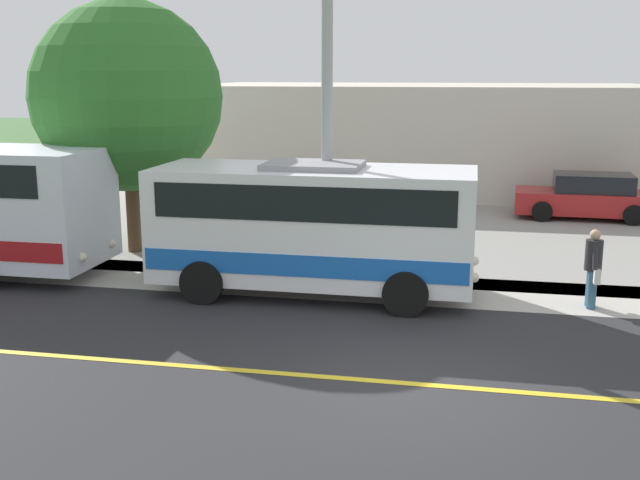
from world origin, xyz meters
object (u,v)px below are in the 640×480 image
at_px(pedestrian_with_bags, 593,266).
at_px(parked_car_near, 587,197).
at_px(street_light_pole, 326,94).
at_px(tree_curbside, 127,97).
at_px(commercial_building, 418,135).
at_px(shuttle_bus_front, 314,222).

xyz_separation_m(pedestrian_with_bags, parked_car_near, (-9.98, 1.22, -0.17)).
xyz_separation_m(street_light_pole, tree_curbside, (-2.53, -5.63, -0.18)).
height_order(street_light_pole, tree_curbside, street_light_pole).
height_order(pedestrian_with_bags, commercial_building, commercial_building).
xyz_separation_m(street_light_pole, commercial_building, (-16.53, 0.73, -2.15)).
distance_m(pedestrian_with_bags, commercial_building, 17.50).
bearing_deg(shuttle_bus_front, commercial_building, 176.88).
bearing_deg(pedestrian_with_bags, parked_car_near, 173.06).
distance_m(parked_car_near, commercial_building, 9.17).
distance_m(parked_car_near, tree_curbside, 14.67).
bearing_deg(pedestrian_with_bags, street_light_pole, -92.75).
relative_size(pedestrian_with_bags, commercial_building, 0.09).
distance_m(shuttle_bus_front, commercial_building, 16.90).
bearing_deg(tree_curbside, street_light_pole, 65.82).
distance_m(street_light_pole, parked_car_near, 12.32).
height_order(pedestrian_with_bags, parked_car_near, pedestrian_with_bags).
relative_size(shuttle_bus_front, pedestrian_with_bags, 4.24).
bearing_deg(parked_car_near, street_light_pole, -34.62).
xyz_separation_m(pedestrian_with_bags, tree_curbside, (-2.79, -11.13, 3.17)).
relative_size(shuttle_bus_front, tree_curbside, 1.06).
relative_size(parked_car_near, tree_curbside, 0.69).
bearing_deg(parked_car_near, pedestrian_with_bags, -6.94).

